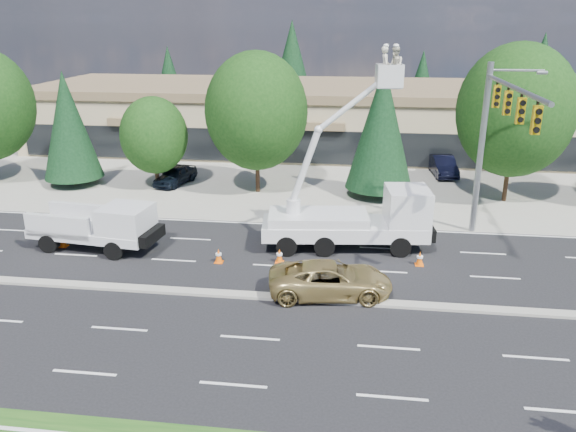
# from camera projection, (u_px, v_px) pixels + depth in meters

# --- Properties ---
(ground) EXTENTS (140.00, 140.00, 0.00)m
(ground) POSITION_uv_depth(u_px,v_px,m) (265.00, 297.00, 23.48)
(ground) COLOR black
(ground) RESTS_ON ground
(concrete_apron) EXTENTS (140.00, 22.00, 0.01)m
(concrete_apron) POSITION_uv_depth(u_px,v_px,m) (309.00, 174.00, 42.18)
(concrete_apron) COLOR #9C9B8E
(concrete_apron) RESTS_ON ground
(road_median) EXTENTS (120.00, 0.55, 0.12)m
(road_median) POSITION_uv_depth(u_px,v_px,m) (265.00, 296.00, 23.46)
(road_median) COLOR #9C9B8E
(road_median) RESTS_ON ground
(strip_mall) EXTENTS (50.40, 15.40, 5.50)m
(strip_mall) POSITION_uv_depth(u_px,v_px,m) (320.00, 115.00, 50.57)
(strip_mall) COLOR tan
(strip_mall) RESTS_ON ground
(tree_front_b) EXTENTS (3.97, 3.97, 7.83)m
(tree_front_b) POSITION_uv_depth(u_px,v_px,m) (68.00, 125.00, 38.05)
(tree_front_b) COLOR #332114
(tree_front_b) RESTS_ON ground
(tree_front_c) EXTENTS (4.50, 4.50, 6.24)m
(tree_front_c) POSITION_uv_depth(u_px,v_px,m) (154.00, 135.00, 37.50)
(tree_front_c) COLOR #332114
(tree_front_c) RESTS_ON ground
(tree_front_d) EXTENTS (6.64, 6.64, 9.22)m
(tree_front_d) POSITION_uv_depth(u_px,v_px,m) (256.00, 111.00, 36.08)
(tree_front_d) COLOR #332114
(tree_front_d) RESTS_ON ground
(tree_front_e) EXTENTS (4.34, 4.34, 8.55)m
(tree_front_e) POSITION_uv_depth(u_px,v_px,m) (381.00, 127.00, 35.38)
(tree_front_e) COLOR #332114
(tree_front_e) RESTS_ON ground
(tree_front_f) EXTENTS (7.08, 7.08, 9.83)m
(tree_front_f) POSITION_uv_depth(u_px,v_px,m) (516.00, 111.00, 34.03)
(tree_front_f) COLOR #332114
(tree_front_f) RESTS_ON ground
(tree_back_a) EXTENTS (4.16, 4.16, 8.19)m
(tree_back_a) POSITION_uv_depth(u_px,v_px,m) (169.00, 81.00, 63.48)
(tree_back_a) COLOR #332114
(tree_back_a) RESTS_ON ground
(tree_back_b) EXTENTS (5.56, 5.56, 10.97)m
(tree_back_b) POSITION_uv_depth(u_px,v_px,m) (292.00, 69.00, 61.29)
(tree_back_b) COLOR #332114
(tree_back_b) RESTS_ON ground
(tree_back_c) EXTENTS (4.02, 4.02, 7.93)m
(tree_back_c) POSITION_uv_depth(u_px,v_px,m) (421.00, 86.00, 60.14)
(tree_back_c) COLOR #332114
(tree_back_c) RESTS_ON ground
(tree_back_d) EXTENTS (4.97, 4.97, 9.79)m
(tree_back_d) POSITION_uv_depth(u_px,v_px,m) (540.00, 77.00, 58.36)
(tree_back_d) COLOR #332114
(tree_back_d) RESTS_ON ground
(signal_mast) EXTENTS (2.76, 10.16, 9.00)m
(signal_mast) POSITION_uv_depth(u_px,v_px,m) (494.00, 129.00, 26.84)
(signal_mast) COLOR gray
(signal_mast) RESTS_ON ground
(utility_pickup) EXTENTS (6.42, 3.00, 2.38)m
(utility_pickup) POSITION_uv_depth(u_px,v_px,m) (101.00, 231.00, 28.12)
(utility_pickup) COLOR silver
(utility_pickup) RESTS_ON ground
(bucket_truck) EXTENTS (8.45, 3.42, 9.96)m
(bucket_truck) POSITION_uv_depth(u_px,v_px,m) (359.00, 209.00, 27.91)
(bucket_truck) COLOR silver
(bucket_truck) RESTS_ON ground
(traffic_cone_a) EXTENTS (0.40, 0.40, 0.70)m
(traffic_cone_a) POSITION_uv_depth(u_px,v_px,m) (63.00, 240.00, 28.60)
(traffic_cone_a) COLOR #FF5F08
(traffic_cone_a) RESTS_ON ground
(traffic_cone_b) EXTENTS (0.40, 0.40, 0.70)m
(traffic_cone_b) POSITION_uv_depth(u_px,v_px,m) (219.00, 256.00, 26.75)
(traffic_cone_b) COLOR #FF5F08
(traffic_cone_b) RESTS_ON ground
(traffic_cone_c) EXTENTS (0.40, 0.40, 0.70)m
(traffic_cone_c) POSITION_uv_depth(u_px,v_px,m) (279.00, 256.00, 26.74)
(traffic_cone_c) COLOR #FF5F08
(traffic_cone_c) RESTS_ON ground
(traffic_cone_d) EXTENTS (0.40, 0.40, 0.70)m
(traffic_cone_d) POSITION_uv_depth(u_px,v_px,m) (420.00, 259.00, 26.44)
(traffic_cone_d) COLOR #FF5F08
(traffic_cone_d) RESTS_ON ground
(minivan) EXTENTS (5.41, 3.01, 1.43)m
(minivan) POSITION_uv_depth(u_px,v_px,m) (330.00, 279.00, 23.47)
(minivan) COLOR tan
(minivan) RESTS_ON ground
(parked_car_west) EXTENTS (2.51, 4.21, 1.34)m
(parked_car_west) POSITION_uv_depth(u_px,v_px,m) (175.00, 175.00, 39.34)
(parked_car_west) COLOR black
(parked_car_west) RESTS_ON ground
(parked_car_east) EXTENTS (1.89, 4.48, 1.44)m
(parked_car_east) POSITION_uv_depth(u_px,v_px,m) (443.00, 166.00, 41.62)
(parked_car_east) COLOR black
(parked_car_east) RESTS_ON ground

